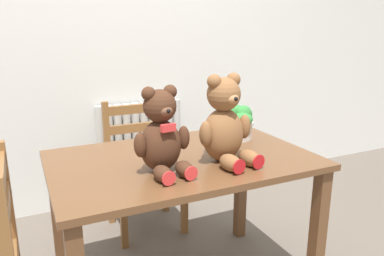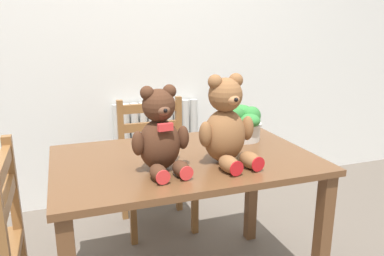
# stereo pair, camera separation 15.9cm
# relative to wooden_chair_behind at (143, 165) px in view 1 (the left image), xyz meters

# --- Properties ---
(wall_back) EXTENTS (8.00, 0.04, 2.60)m
(wall_back) POSITION_rel_wooden_chair_behind_xyz_m (-0.04, 0.49, 0.86)
(wall_back) COLOR silver
(wall_back) RESTS_ON ground_plane
(radiator) EXTENTS (0.69, 0.10, 0.78)m
(radiator) POSITION_rel_wooden_chair_behind_xyz_m (0.12, 0.42, -0.08)
(radiator) COLOR beige
(radiator) RESTS_ON ground_plane
(dining_table) EXTENTS (1.22, 0.79, 0.74)m
(dining_table) POSITION_rel_wooden_chair_behind_xyz_m (-0.04, -0.75, 0.19)
(dining_table) COLOR brown
(dining_table) RESTS_ON ground_plane
(wooden_chair_behind) EXTENTS (0.45, 0.39, 0.87)m
(wooden_chair_behind) POSITION_rel_wooden_chair_behind_xyz_m (0.00, 0.00, 0.00)
(wooden_chair_behind) COLOR brown
(wooden_chair_behind) RESTS_ON ground_plane
(teddy_bear_left) EXTENTS (0.26, 0.27, 0.37)m
(teddy_bear_left) POSITION_rel_wooden_chair_behind_xyz_m (-0.19, -0.87, 0.46)
(teddy_bear_left) COLOR #472819
(teddy_bear_left) RESTS_ON dining_table
(teddy_bear_right) EXTENTS (0.28, 0.30, 0.40)m
(teddy_bear_right) POSITION_rel_wooden_chair_behind_xyz_m (0.12, -0.87, 0.48)
(teddy_bear_right) COLOR brown
(teddy_bear_right) RESTS_ON dining_table
(potted_plant) EXTENTS (0.23, 0.25, 0.20)m
(potted_plant) POSITION_rel_wooden_chair_behind_xyz_m (0.35, -0.58, 0.41)
(potted_plant) COLOR beige
(potted_plant) RESTS_ON dining_table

